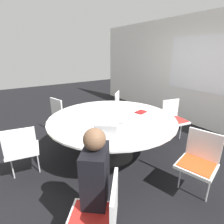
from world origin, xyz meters
TOP-DOWN VIEW (x-y plane):
  - ground_plane at (0.00, 0.00)m, footprint 16.00×16.00m
  - wall_back at (0.00, 2.62)m, footprint 8.00×0.07m
  - conference_table at (0.00, 0.00)m, footprint 2.19×2.19m
  - chair_0 at (1.39, -1.06)m, footprint 0.61×0.60m
  - chair_1 at (1.38, 0.43)m, footprint 0.53×0.52m
  - chair_2 at (0.21, 1.43)m, footprint 0.50×0.51m
  - chair_3 at (-1.04, 1.01)m, footprint 0.61×0.61m
  - chair_4 at (-1.38, -0.44)m, footprint 0.53×0.52m
  - chair_5 at (-0.19, -1.44)m, footprint 0.49×0.51m
  - person_0 at (1.15, -0.97)m, footprint 0.42×0.40m
  - laptop at (0.59, -0.49)m, footprint 0.39×0.39m
  - spiral_notebook at (0.09, 0.60)m, footprint 0.20×0.24m
  - coffee_cup at (0.37, -0.02)m, footprint 0.08×0.08m

SIDE VIEW (x-z plane):
  - ground_plane at x=0.00m, z-range 0.00..0.00m
  - chair_0 at x=1.39m, z-range 0.09..0.96m
  - chair_1 at x=1.38m, z-range 0.09..0.96m
  - chair_2 at x=0.21m, z-range 0.09..0.96m
  - chair_3 at x=-1.04m, z-range 0.09..0.96m
  - chair_4 at x=-1.38m, z-range 0.09..0.96m
  - chair_5 at x=-0.19m, z-range 0.09..0.96m
  - conference_table at x=0.00m, z-range 0.27..1.02m
  - person_0 at x=1.15m, z-range 0.11..1.33m
  - spiral_notebook at x=0.09m, z-range 0.75..0.77m
  - coffee_cup at x=0.37m, z-range 0.75..0.84m
  - laptop at x=0.59m, z-range 0.69..0.91m
  - wall_back at x=0.00m, z-range 0.00..2.70m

